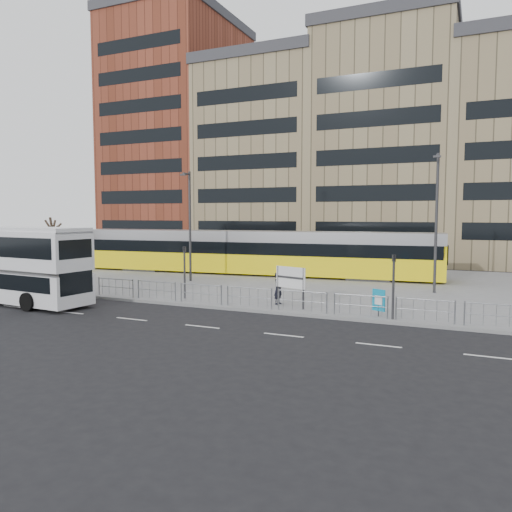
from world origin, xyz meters
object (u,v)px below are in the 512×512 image
at_px(traffic_light_west, 185,265).
at_px(lamp_post_east, 436,218).
at_px(tram, 249,253).
at_px(pedestrian, 278,288).
at_px(double_decker_bus, 9,262).
at_px(ad_panel, 379,301).
at_px(lamp_post_west, 190,222).
at_px(bare_tree, 52,216).
at_px(station_sign, 291,279).
at_px(traffic_light_east, 394,278).

xyz_separation_m(traffic_light_west, lamp_post_east, (13.40, 8.27, 2.81)).
relative_size(tram, pedestrian, 17.39).
height_order(double_decker_bus, lamp_post_east, lamp_post_east).
xyz_separation_m(tram, ad_panel, (13.01, -13.07, -1.04)).
bearing_deg(lamp_post_west, lamp_post_east, 4.74).
relative_size(traffic_light_west, bare_tree, 0.46).
bearing_deg(station_sign, lamp_post_east, 69.20).
bearing_deg(lamp_post_east, traffic_light_east, -97.09).
height_order(tram, lamp_post_east, lamp_post_east).
distance_m(ad_panel, pedestrian, 5.81).
distance_m(ad_panel, lamp_post_east, 9.92).
relative_size(ad_panel, pedestrian, 0.76).
distance_m(double_decker_bus, tram, 18.63).
bearing_deg(traffic_light_east, ad_panel, 127.37).
relative_size(double_decker_bus, pedestrian, 6.33).
distance_m(ad_panel, bare_tree, 30.56).
xyz_separation_m(traffic_light_west, bare_tree, (-17.79, 7.09, 2.86)).
bearing_deg(pedestrian, traffic_light_east, -91.59).
bearing_deg(lamp_post_west, station_sign, -33.35).
bearing_deg(pedestrian, bare_tree, 85.85).
xyz_separation_m(tram, traffic_light_east, (13.75, -13.47, 0.16)).
distance_m(double_decker_bus, bare_tree, 14.80).
bearing_deg(traffic_light_west, traffic_light_east, -16.68).
height_order(traffic_light_east, lamp_post_east, lamp_post_east).
relative_size(double_decker_bus, tram, 0.36).
bearing_deg(traffic_light_east, pedestrian, 142.80).
xyz_separation_m(tram, lamp_post_west, (-2.32, -5.62, 2.63)).
relative_size(tram, lamp_post_east, 3.50).
height_order(traffic_light_east, lamp_post_west, lamp_post_west).
bearing_deg(traffic_light_east, traffic_light_west, 151.14).
bearing_deg(station_sign, ad_panel, 11.73).
bearing_deg(lamp_post_east, lamp_post_west, -175.26).
bearing_deg(double_decker_bus, tram, 70.78).
bearing_deg(lamp_post_west, traffic_light_east, -26.04).
height_order(lamp_post_east, bare_tree, lamp_post_east).
bearing_deg(bare_tree, lamp_post_east, 2.17).
bearing_deg(ad_panel, bare_tree, -170.56).
bearing_deg(tram, pedestrian, -63.18).
bearing_deg(pedestrian, lamp_post_east, -32.84).
bearing_deg(bare_tree, station_sign, -16.36).
bearing_deg(lamp_post_east, pedestrian, -134.33).
bearing_deg(tram, lamp_post_west, -117.03).
bearing_deg(lamp_post_west, pedestrian, -33.44).
height_order(ad_panel, lamp_post_east, lamp_post_east).
relative_size(pedestrian, traffic_light_west, 0.57).
xyz_separation_m(pedestrian, traffic_light_west, (-5.79, -0.48, 1.09)).
bearing_deg(ad_panel, station_sign, -161.85).
xyz_separation_m(pedestrian, lamp_post_west, (-9.63, 6.36, 3.56)).
relative_size(station_sign, lamp_post_east, 0.25).
bearing_deg(station_sign, bare_tree, -178.62).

